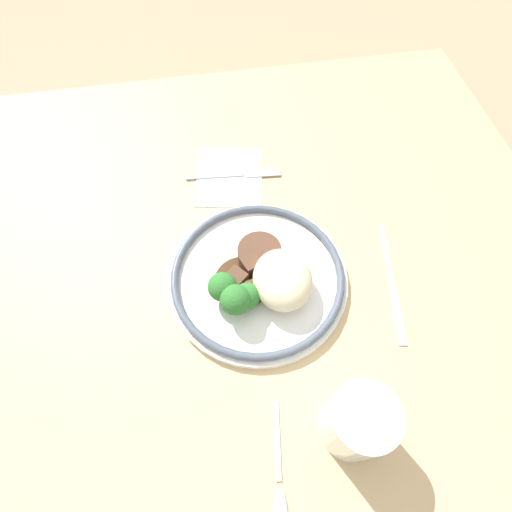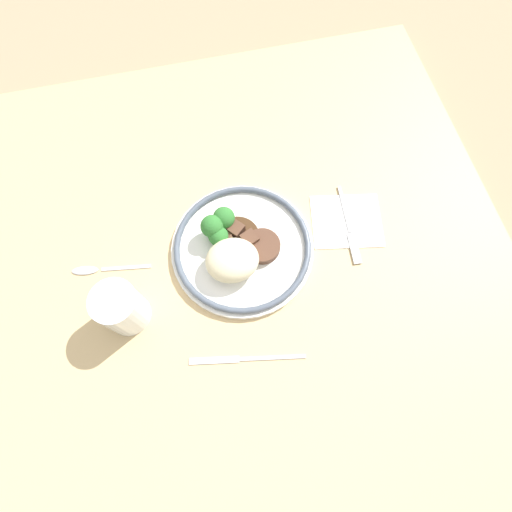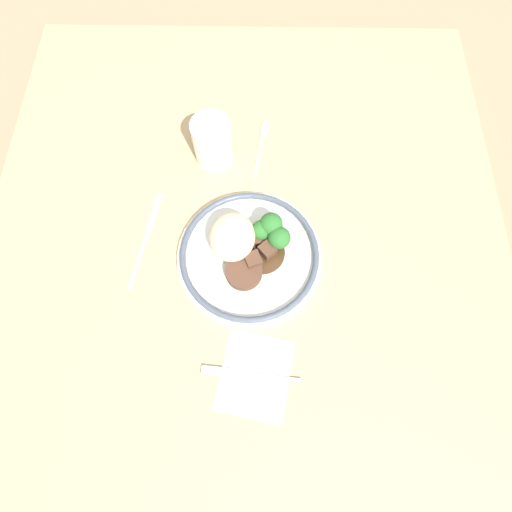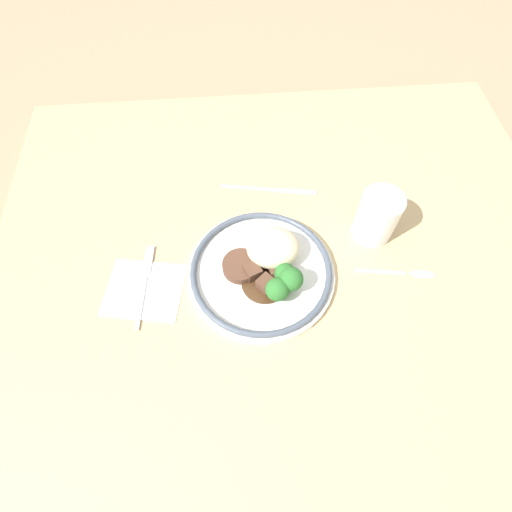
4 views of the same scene
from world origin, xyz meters
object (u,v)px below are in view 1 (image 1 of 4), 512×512
plate (260,278)px  knife (392,285)px  juice_glass (357,423)px  fork (243,174)px  spoon (279,493)px

plate → knife: size_ratio=1.34×
juice_glass → knife: 0.23m
plate → knife: plate is taller
juice_glass → fork: bearing=-171.3°
plate → spoon: (0.28, -0.03, -0.02)m
plate → juice_glass: size_ratio=2.66×
fork → knife: 0.33m
plate → knife: (0.04, 0.20, -0.02)m
juice_glass → knife: (-0.19, 0.13, -0.05)m
spoon → fork: bearing=-175.1°
knife → spoon: 0.33m
plate → fork: 0.23m
knife → spoon: spoon is taller
fork → spoon: (0.51, -0.03, -0.00)m
plate → fork: plate is taller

